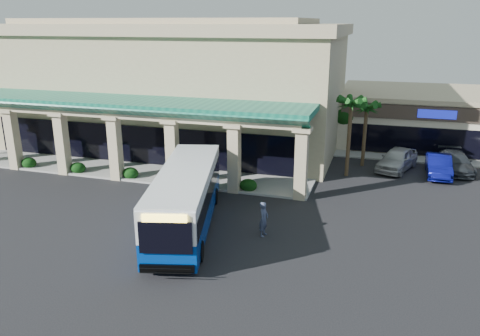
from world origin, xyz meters
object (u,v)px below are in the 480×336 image
(pedestrian, at_px, (264,219))
(car_red, at_px, (456,162))
(transit_bus, at_px, (186,199))
(car_white, at_px, (439,166))
(car_silver, at_px, (397,159))

(pedestrian, distance_m, car_red, 19.13)
(transit_bus, xyz_separation_m, car_red, (15.76, 15.57, -0.94))
(car_white, relative_size, car_red, 0.94)
(pedestrian, bearing_deg, car_white, -27.55)
(pedestrian, relative_size, car_white, 0.40)
(pedestrian, height_order, car_white, pedestrian)
(car_silver, bearing_deg, car_white, 7.38)
(car_white, bearing_deg, car_red, 49.76)
(car_red, bearing_deg, pedestrian, -133.02)
(transit_bus, height_order, car_white, transit_bus)
(car_white, distance_m, car_red, 2.08)
(pedestrian, relative_size, car_red, 0.38)
(transit_bus, relative_size, pedestrian, 6.22)
(car_white, height_order, car_red, car_white)
(transit_bus, bearing_deg, car_white, 29.71)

